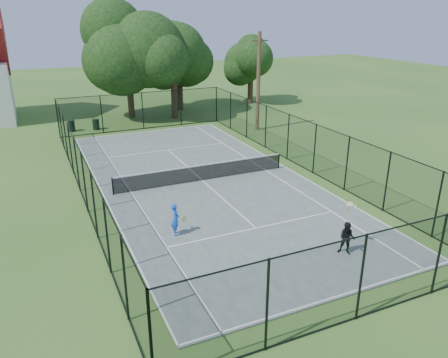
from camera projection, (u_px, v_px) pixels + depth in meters
name	position (u px, v px, depth m)	size (l,w,h in m)	color
ground	(202.00, 181.00, 24.72)	(120.00, 120.00, 0.00)	#335F20
tennis_court	(202.00, 181.00, 24.71)	(11.00, 24.00, 0.06)	#505E56
tennis_net	(202.00, 172.00, 24.52)	(10.08, 0.08, 0.95)	black
fence	(202.00, 156.00, 24.19)	(13.10, 26.10, 3.00)	black
tree_near_left	(127.00, 53.00, 37.85)	(7.02, 7.02, 9.15)	#332114
tree_near_mid	(173.00, 60.00, 37.71)	(6.35, 6.35, 8.31)	#332114
tree_near_right	(179.00, 59.00, 41.15)	(5.46, 5.46, 7.54)	#332114
tree_far_right	(251.00, 63.00, 44.45)	(4.96, 4.96, 6.57)	#332114
trash_bin_left	(71.00, 126.00, 34.92)	(0.58, 0.58, 0.91)	black
trash_bin_right	(96.00, 124.00, 35.45)	(0.58, 0.58, 0.86)	black
utility_pole	(258.00, 82.00, 34.21)	(1.40, 0.30, 7.62)	#4C3823
player_blue	(175.00, 219.00, 18.48)	(0.82, 0.60, 1.44)	blue
player_black	(347.00, 238.00, 17.01)	(0.95, 0.90, 2.02)	black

